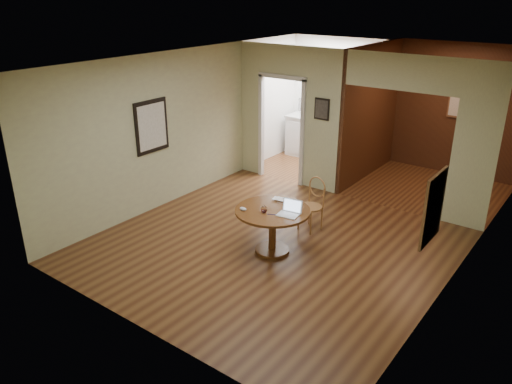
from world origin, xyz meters
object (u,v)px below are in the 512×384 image
Objects in this scene: dining_table at (273,221)px; chair at (313,201)px; closed_laptop at (282,201)px; open_laptop at (290,210)px.

chair is (0.08, 1.03, -0.02)m from dining_table.
closed_laptop is at bearing 97.12° from dining_table.
closed_laptop is at bearing 129.65° from open_laptop.
dining_table is 3.44× the size of open_laptop.
dining_table is at bearing -93.42° from closed_laptop.
open_laptop is at bearing 4.63° from dining_table.
open_laptop reaches higher than closed_laptop.
chair is 0.76m from closed_laptop.
chair is 2.76× the size of open_laptop.
chair is at bearing 69.94° from closed_laptop.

